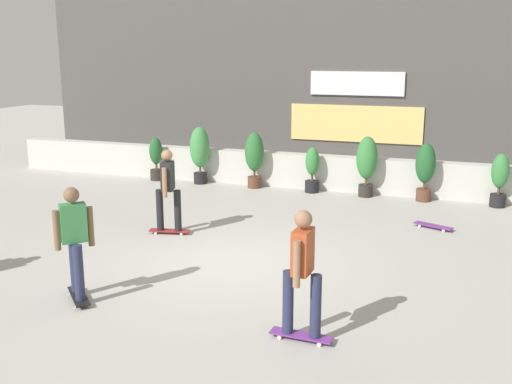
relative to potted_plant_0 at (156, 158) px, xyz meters
name	(u,v)px	position (x,y,z in m)	size (l,w,h in m)	color
ground_plane	(227,261)	(4.39, -5.55, -0.63)	(48.00, 48.00, 0.00)	#B2AFA8
planter_wall	(313,172)	(4.39, 0.45, -0.18)	(18.00, 0.40, 0.90)	beige
building_backdrop	(346,61)	(4.39, 4.45, 2.61)	(20.00, 2.08, 6.50)	#4C4947
potted_plant_0	(156,158)	(0.00, 0.00, 0.00)	(0.37, 0.37, 1.20)	#2D2823
potted_plant_1	(200,151)	(1.35, 0.00, 0.27)	(0.54, 0.54, 1.55)	black
potted_plant_2	(254,156)	(2.92, 0.00, 0.22)	(0.50, 0.50, 1.47)	brown
potted_plant_3	(312,169)	(4.49, 0.00, -0.03)	(0.36, 0.36, 1.17)	black
potted_plant_4	(367,162)	(5.87, 0.00, 0.24)	(0.52, 0.52, 1.51)	#2D2823
potted_plant_5	(425,168)	(7.27, 0.00, 0.18)	(0.47, 0.47, 1.41)	brown
potted_plant_6	(500,178)	(8.94, 0.00, 0.05)	(0.40, 0.40, 1.26)	black
skater_by_wall_right	(168,188)	(2.70, -4.45, 0.31)	(0.82, 0.55, 1.70)	maroon
skater_foreground	(74,239)	(2.96, -7.81, 0.31)	(0.71, 0.71, 1.70)	black
skater_by_wall_left	(302,270)	(6.36, -7.93, 0.31)	(0.81, 0.56, 1.70)	#72338C
skateboard_near_camera	(433,226)	(7.64, -2.34, -0.57)	(0.82, 0.49, 0.08)	#72338C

